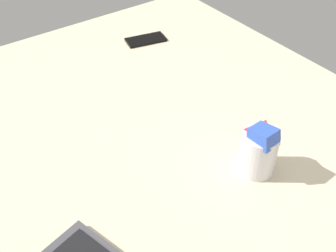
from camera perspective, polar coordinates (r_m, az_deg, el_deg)
bed_mattress at (r=108.34cm, az=1.40°, el=-11.50°), size 180.00×140.00×18.00cm
snack_cup at (r=103.64cm, az=11.94°, el=-3.17°), size 9.00×9.04×14.20cm
cell_phone at (r=157.29cm, az=-2.98°, el=11.38°), size 9.77×15.17×0.80cm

